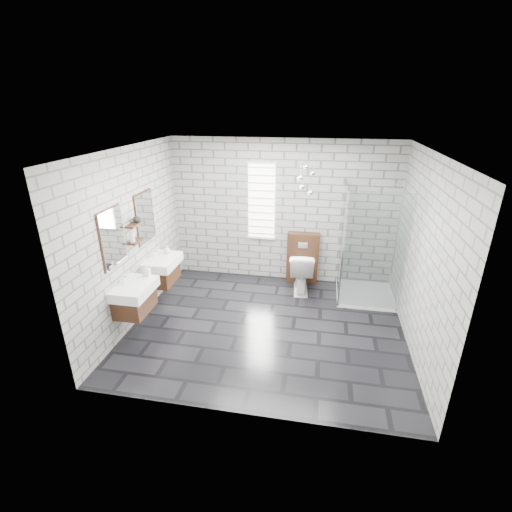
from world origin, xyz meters
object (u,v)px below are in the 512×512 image
(vanity_left, at_px, (132,290))
(toilet, at_px, (301,271))
(vanity_right, at_px, (160,263))
(cistern_panel, at_px, (303,258))
(shower_enclosure, at_px, (362,273))

(vanity_left, xyz_separation_m, toilet, (2.33, 1.88, -0.37))
(vanity_right, bearing_deg, cistern_panel, 28.42)
(cistern_panel, xyz_separation_m, toilet, (0.00, -0.37, -0.11))
(shower_enclosure, bearing_deg, vanity_left, -153.00)
(vanity_left, height_order, vanity_right, same)
(cistern_panel, bearing_deg, shower_enclosure, -25.72)
(vanity_right, height_order, toilet, vanity_right)
(vanity_right, distance_m, toilet, 2.53)
(vanity_left, xyz_separation_m, vanity_right, (0.00, 0.99, 0.00))
(vanity_right, bearing_deg, shower_enclosure, 12.35)
(vanity_right, bearing_deg, vanity_left, -90.00)
(vanity_left, relative_size, shower_enclosure, 0.77)
(vanity_left, distance_m, toilet, 3.02)
(vanity_left, bearing_deg, toilet, 38.84)
(cistern_panel, distance_m, toilet, 0.39)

